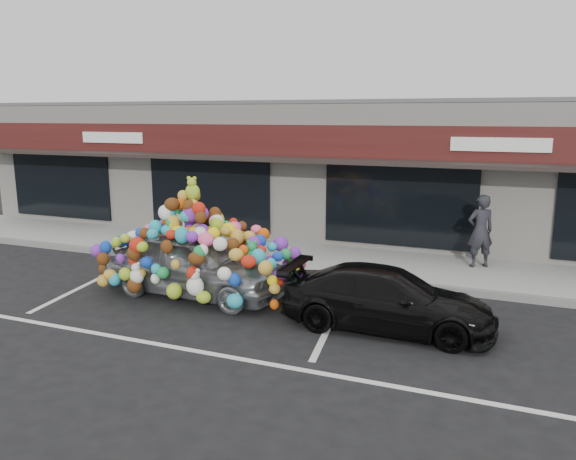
% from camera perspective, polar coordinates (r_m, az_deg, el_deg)
% --- Properties ---
extents(ground, '(90.00, 90.00, 0.00)m').
position_cam_1_polar(ground, '(12.13, -8.40, -7.18)').
color(ground, black).
rests_on(ground, ground).
extents(shop_building, '(24.00, 7.20, 4.31)m').
position_cam_1_polar(shop_building, '(19.31, 4.19, 6.48)').
color(shop_building, silver).
rests_on(shop_building, ground).
extents(sidewalk, '(26.00, 3.00, 0.15)m').
position_cam_1_polar(sidewalk, '(15.54, -0.96, -2.56)').
color(sidewalk, '#9B9C96').
rests_on(sidewalk, ground).
extents(kerb, '(26.00, 0.18, 0.16)m').
position_cam_1_polar(kerb, '(14.22, -3.32, -3.93)').
color(kerb, slate).
rests_on(kerb, ground).
extents(parking_stripe_left, '(0.73, 4.37, 0.01)m').
position_cam_1_polar(parking_stripe_left, '(14.11, -19.33, -5.01)').
color(parking_stripe_left, silver).
rests_on(parking_stripe_left, ground).
extents(parking_stripe_mid, '(0.73, 4.37, 0.01)m').
position_cam_1_polar(parking_stripe_mid, '(11.23, 4.72, -8.63)').
color(parking_stripe_mid, silver).
rests_on(parking_stripe_mid, ground).
extents(lane_line, '(14.00, 0.12, 0.01)m').
position_cam_1_polar(lane_line, '(9.35, -4.82, -12.92)').
color(lane_line, silver).
rests_on(lane_line, ground).
extents(toy_car, '(3.02, 4.56, 2.59)m').
position_cam_1_polar(toy_car, '(12.36, -9.39, -2.61)').
color(toy_car, gray).
rests_on(toy_car, ground).
extents(black_sedan, '(1.60, 3.90, 1.13)m').
position_cam_1_polar(black_sedan, '(10.53, 10.06, -6.93)').
color(black_sedan, black).
rests_on(black_sedan, ground).
extents(pedestrian_a, '(0.79, 0.71, 1.83)m').
position_cam_1_polar(pedestrian_a, '(14.68, 18.96, -0.10)').
color(pedestrian_a, '#222428').
rests_on(pedestrian_a, sidewalk).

